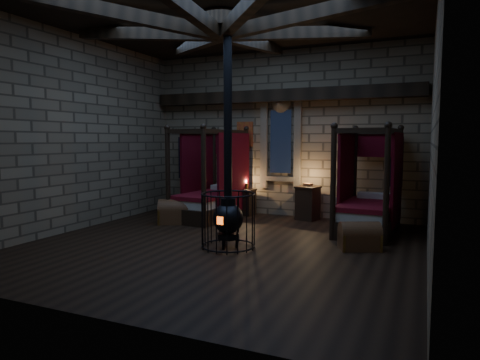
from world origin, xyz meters
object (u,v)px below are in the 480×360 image
at_px(trunk_left, 176,212).
at_px(stove, 228,215).
at_px(bed_left, 211,197).
at_px(trunk_right, 360,237).
at_px(bed_right, 368,207).

distance_m(trunk_left, stove, 2.63).
height_order(bed_left, trunk_left, bed_left).
height_order(trunk_left, trunk_right, trunk_left).
bearing_deg(trunk_right, stove, 176.84).
distance_m(bed_right, trunk_left, 4.32).
height_order(bed_left, trunk_right, bed_left).
bearing_deg(bed_right, trunk_right, -85.23).
bearing_deg(trunk_left, stove, -61.66).
bearing_deg(bed_right, bed_left, -178.46).
bearing_deg(trunk_left, trunk_right, -34.41).
bearing_deg(bed_left, stove, -51.50).
distance_m(bed_left, bed_right, 3.80).
distance_m(bed_right, stove, 3.24).
relative_size(bed_left, trunk_left, 2.36).
xyz_separation_m(bed_right, trunk_left, (-4.23, -0.84, -0.28)).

